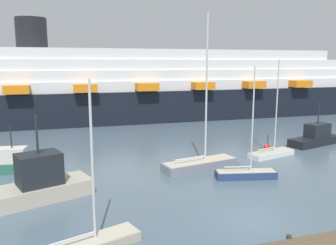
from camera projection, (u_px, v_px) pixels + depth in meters
ground_plane at (252, 220)px, 19.07m from camera, size 600.00×600.00×0.00m
sailboat_0 at (200, 162)px, 28.28m from camera, size 6.65×2.91×12.43m
sailboat_1 at (271, 152)px, 32.02m from camera, size 4.94×2.49×8.91m
sailboat_2 at (246, 173)px, 25.96m from camera, size 4.69×2.14×8.40m
sailboat_3 at (87, 243)px, 15.94m from camera, size 5.19×2.79×7.93m
fishing_boat_0 at (11, 163)px, 27.50m from camera, size 5.32×2.70×3.73m
fishing_boat_1 at (36, 184)px, 21.77m from camera, size 7.47×4.66×5.48m
fishing_boat_2 at (316, 137)px, 36.55m from camera, size 6.74×3.53×4.50m
channel_buoy_0 at (267, 147)px, 34.10m from camera, size 0.72×0.72×1.65m
cruise_ship at (137, 88)px, 53.25m from camera, size 83.15×13.93×14.69m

